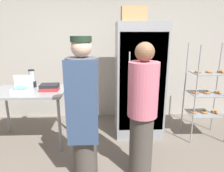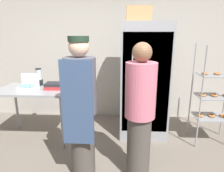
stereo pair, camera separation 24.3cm
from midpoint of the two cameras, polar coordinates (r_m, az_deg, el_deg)
The scene contains 10 objects.
back_wall at distance 4.20m, azimuth -3.31°, elevation 10.14°, with size 6.40×0.12×2.84m, color #ADA89E.
refrigerator at distance 3.48m, azimuth 5.77°, elevation 1.60°, with size 0.80×0.71×1.94m.
baking_rack at distance 3.64m, azimuth 23.69°, elevation -1.99°, with size 0.60×0.46×1.61m.
prep_counter at distance 3.51m, azimuth -24.53°, elevation -2.70°, with size 1.15×0.75×0.88m.
donut_box at distance 3.45m, azimuth -26.27°, elevation -0.70°, with size 0.30×0.20×0.24m.
blender_pitcher at distance 3.64m, azimuth -23.67°, elevation 1.74°, with size 0.12×0.12×0.30m.
binder_stack at distance 3.35m, azimuth -19.41°, elevation -0.37°, with size 0.29×0.22×0.10m.
cardboard_storage_box at distance 3.43m, azimuth 4.03°, elevation 19.75°, with size 0.40×0.29×0.24m.
person_baker at distance 2.39m, azimuth -11.02°, elevation -6.54°, with size 0.37×0.39×1.74m.
person_customer at distance 2.41m, azimuth 5.78°, elevation -7.44°, with size 0.36×0.36×1.68m.
Camera 1 is at (-0.05, -1.89, 1.77)m, focal length 32.00 mm.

